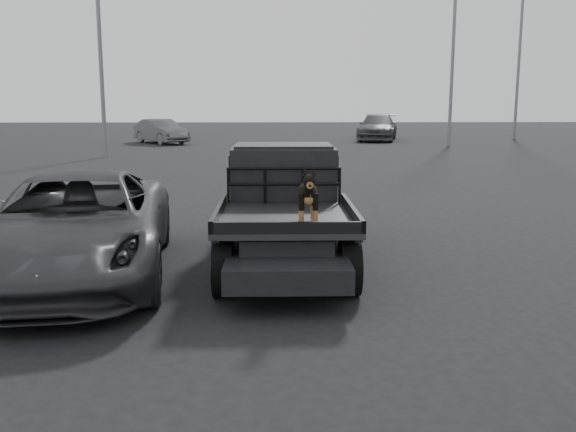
{
  "coord_description": "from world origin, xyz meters",
  "views": [
    {
      "loc": [
        -0.1,
        -7.36,
        2.58
      ],
      "look_at": [
        0.07,
        -0.11,
        1.23
      ],
      "focal_mm": 40.0,
      "sensor_mm": 36.0,
      "label": 1
    }
  ],
  "objects_px": {
    "parked_suv": "(76,226)",
    "floodlight_mid": "(455,12)",
    "flatbed_ute": "(284,234)",
    "distant_car_a": "(161,131)",
    "distant_car_b": "(378,127)",
    "dog": "(308,197)"
  },
  "relations": [
    {
      "from": "parked_suv",
      "to": "distant_car_a",
      "type": "relative_size",
      "value": 1.31
    },
    {
      "from": "flatbed_ute",
      "to": "distant_car_b",
      "type": "distance_m",
      "value": 29.73
    },
    {
      "from": "flatbed_ute",
      "to": "distant_car_a",
      "type": "xyz_separation_m",
      "value": [
        -6.5,
        26.66,
        0.22
      ]
    },
    {
      "from": "distant_car_a",
      "to": "flatbed_ute",
      "type": "bearing_deg",
      "value": -114.14
    },
    {
      "from": "dog",
      "to": "parked_suv",
      "type": "relative_size",
      "value": 0.14
    },
    {
      "from": "distant_car_b",
      "to": "floodlight_mid",
      "type": "relative_size",
      "value": 0.42
    },
    {
      "from": "parked_suv",
      "to": "floodlight_mid",
      "type": "height_order",
      "value": "floodlight_mid"
    },
    {
      "from": "flatbed_ute",
      "to": "parked_suv",
      "type": "distance_m",
      "value": 3.11
    },
    {
      "from": "distant_car_a",
      "to": "distant_car_b",
      "type": "relative_size",
      "value": 0.78
    },
    {
      "from": "floodlight_mid",
      "to": "distant_car_a",
      "type": "bearing_deg",
      "value": 171.21
    },
    {
      "from": "flatbed_ute",
      "to": "distant_car_a",
      "type": "height_order",
      "value": "distant_car_a"
    },
    {
      "from": "flatbed_ute",
      "to": "floodlight_mid",
      "type": "xyz_separation_m",
      "value": [
        9.19,
        24.23,
        6.4
      ]
    },
    {
      "from": "distant_car_a",
      "to": "distant_car_b",
      "type": "xyz_separation_m",
      "value": [
        12.64,
        2.43,
        0.09
      ]
    },
    {
      "from": "parked_suv",
      "to": "distant_car_a",
      "type": "xyz_separation_m",
      "value": [
        -3.49,
        27.4,
        -0.07
      ]
    },
    {
      "from": "dog",
      "to": "distant_car_b",
      "type": "bearing_deg",
      "value": 79.17
    },
    {
      "from": "flatbed_ute",
      "to": "floodlight_mid",
      "type": "relative_size",
      "value": 0.43
    },
    {
      "from": "distant_car_a",
      "to": "floodlight_mid",
      "type": "distance_m",
      "value": 17.04
    },
    {
      "from": "dog",
      "to": "floodlight_mid",
      "type": "bearing_deg",
      "value": 70.95
    },
    {
      "from": "flatbed_ute",
      "to": "parked_suv",
      "type": "xyz_separation_m",
      "value": [
        -3.01,
        -0.74,
        0.29
      ]
    },
    {
      "from": "flatbed_ute",
      "to": "parked_suv",
      "type": "height_order",
      "value": "parked_suv"
    },
    {
      "from": "distant_car_a",
      "to": "floodlight_mid",
      "type": "xyz_separation_m",
      "value": [
        15.69,
        -2.43,
        6.18
      ]
    },
    {
      "from": "parked_suv",
      "to": "distant_car_b",
      "type": "bearing_deg",
      "value": 65.52
    }
  ]
}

